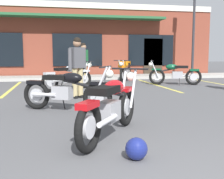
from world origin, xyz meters
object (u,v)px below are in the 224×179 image
Objects in this scene: motorcycle_blue_standard at (67,90)px; helmet_on_pavement at (136,149)px; motorcycle_foreground_classic at (111,106)px; motorcycle_red_sportbike at (125,70)px; motorcycle_black_cruiser at (175,73)px; person_in_black_shirt at (84,61)px; motorcycle_silver_naked at (68,76)px; person_in_shorts_foreground at (77,64)px; parking_lot_lamp_post at (195,11)px.

helmet_on_pavement is at bearing -77.51° from motorcycle_blue_standard.
motorcycle_foreground_classic and motorcycle_red_sportbike have the same top height.
person_in_black_shirt is at bearing 165.37° from motorcycle_black_cruiser.
motorcycle_black_cruiser is at bearing 63.03° from helmet_on_pavement.
motorcycle_red_sportbike is at bearing 65.37° from motorcycle_blue_standard.
motorcycle_silver_naked is at bearing 86.59° from motorcycle_blue_standard.
person_in_black_shirt is at bearing -157.36° from motorcycle_red_sportbike.
person_in_black_shirt is (-3.54, 0.93, 0.49)m from motorcycle_black_cruiser.
motorcycle_foreground_classic and motorcycle_silver_naked have the same top height.
person_in_black_shirt is (0.92, 5.44, 0.49)m from motorcycle_blue_standard.
person_in_shorts_foreground is (-4.09, -2.72, 0.49)m from motorcycle_black_cruiser.
person_in_black_shirt reaches higher than motorcycle_black_cruiser.
person_in_shorts_foreground is (0.38, 1.80, 0.49)m from motorcycle_blue_standard.
motorcycle_foreground_classic is 7.48m from person_in_black_shirt.
motorcycle_silver_naked is (-4.24, -0.78, 0.00)m from motorcycle_black_cruiser.
motorcycle_foreground_classic is 1.10× the size of person_in_shorts_foreground.
motorcycle_red_sportbike reaches higher than helmet_on_pavement.
motorcycle_foreground_classic is 3.85m from person_in_shorts_foreground.
motorcycle_blue_standard is 3.06m from helmet_on_pavement.
motorcycle_red_sportbike is 5.12m from person_in_shorts_foreground.
person_in_black_shirt is (0.37, 7.45, 0.49)m from motorcycle_foreground_classic.
motorcycle_blue_standard is at bearing -114.63° from motorcycle_red_sportbike.
motorcycle_black_cruiser is 1.22× the size of person_in_black_shirt.
person_in_shorts_foreground is at bearing 78.17° from motorcycle_blue_standard.
person_in_shorts_foreground is (-0.18, 3.81, 0.49)m from motorcycle_foreground_classic.
motorcycle_black_cruiser is 0.40× the size of parking_lot_lamp_post.
person_in_black_shirt reaches higher than motorcycle_red_sportbike.
parking_lot_lamp_post reaches higher than person_in_black_shirt.
motorcycle_foreground_classic is 0.36× the size of parking_lot_lamp_post.
person_in_shorts_foreground is at bearing 93.37° from helmet_on_pavement.
helmet_on_pavement is (-0.27, -8.41, -0.82)m from person_in_black_shirt.
motorcycle_foreground_classic is at bearing -123.77° from parking_lot_lamp_post.
person_in_black_shirt is 0.33× the size of parking_lot_lamp_post.
person_in_black_shirt is 3.68m from person_in_shorts_foreground.
motorcycle_red_sportbike is at bearing 132.67° from motorcycle_black_cruiser.
person_in_shorts_foreground reaches higher than helmet_on_pavement.
motorcycle_silver_naked is 1.10× the size of person_in_shorts_foreground.
person_in_shorts_foreground reaches higher than motorcycle_blue_standard.
parking_lot_lamp_post reaches higher than motorcycle_blue_standard.
motorcycle_red_sportbike is 4.67m from parking_lot_lamp_post.
motorcycle_blue_standard is (-0.56, 2.01, 0.00)m from motorcycle_foreground_classic.
person_in_shorts_foreground reaches higher than motorcycle_silver_naked.
motorcycle_blue_standard is at bearing -99.63° from person_in_black_shirt.
motorcycle_black_cruiser is at bearing -14.63° from person_in_black_shirt.
parking_lot_lamp_post is (6.33, 3.23, 2.83)m from motorcycle_silver_naked.
person_in_shorts_foreground is (0.15, -1.94, 0.49)m from motorcycle_silver_naked.
helmet_on_pavement is at bearing -86.63° from person_in_shorts_foreground.
motorcycle_blue_standard is 1.13× the size of person_in_shorts_foreground.
motorcycle_black_cruiser is 1.22× the size of person_in_shorts_foreground.
person_in_black_shirt is 6.44× the size of helmet_on_pavement.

